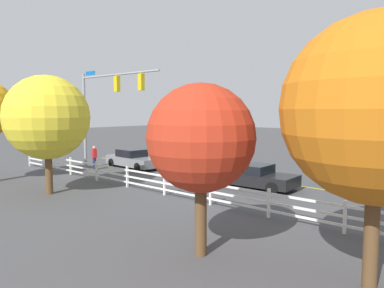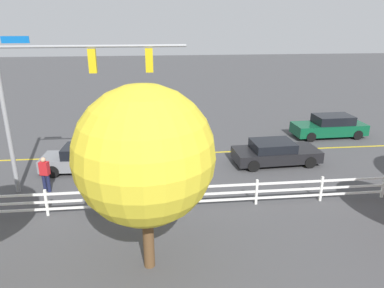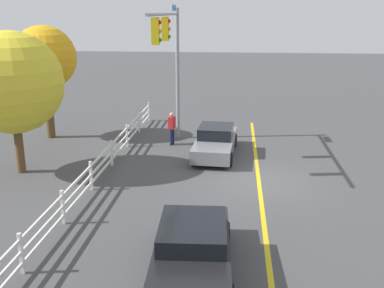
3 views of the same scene
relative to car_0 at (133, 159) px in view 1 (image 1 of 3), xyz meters
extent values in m
plane|color=#444447|center=(-3.38, -1.93, -0.65)|extent=(120.00, 120.00, 0.00)
cube|color=gold|center=(-7.38, -1.93, -0.64)|extent=(28.00, 0.16, 0.01)
cylinder|color=gray|center=(2.78, 2.16, 2.75)|extent=(0.20, 0.20, 6.79)
cylinder|color=gray|center=(-1.14, 2.16, 5.84)|extent=(7.84, 0.12, 0.12)
cube|color=#0C59B2|center=(1.88, 2.18, 6.12)|extent=(1.10, 0.03, 0.28)
cube|color=gold|center=(-1.09, 2.16, 5.24)|extent=(0.32, 0.28, 1.00)
sphere|color=red|center=(-1.09, 2.01, 5.56)|extent=(0.17, 0.17, 0.17)
sphere|color=orange|center=(-1.09, 2.01, 5.24)|extent=(0.17, 0.17, 0.17)
sphere|color=#148C19|center=(-1.09, 2.01, 4.92)|extent=(0.17, 0.17, 0.17)
cube|color=gold|center=(-3.46, 2.16, 5.24)|extent=(0.32, 0.28, 1.00)
sphere|color=red|center=(-3.46, 2.01, 5.56)|extent=(0.17, 0.17, 0.17)
sphere|color=orange|center=(-3.46, 2.01, 5.24)|extent=(0.17, 0.17, 0.17)
sphere|color=#148C19|center=(-3.46, 2.01, 4.92)|extent=(0.17, 0.17, 0.17)
cube|color=slate|center=(-0.05, 0.00, -0.12)|extent=(4.76, 2.02, 0.61)
cube|color=black|center=(0.18, -0.01, 0.45)|extent=(1.97, 1.68, 0.53)
cylinder|color=black|center=(-1.68, -0.71, -0.33)|extent=(0.65, 0.26, 0.64)
cylinder|color=black|center=(-1.59, 0.91, -0.33)|extent=(0.65, 0.26, 0.64)
cylinder|color=black|center=(1.48, -0.90, -0.33)|extent=(0.65, 0.26, 0.64)
cylinder|color=black|center=(1.58, 0.72, -0.33)|extent=(0.65, 0.26, 0.64)
cube|color=black|center=(-10.18, 0.11, -0.13)|extent=(4.71, 2.16, 0.60)
cube|color=black|center=(-9.94, 0.12, 0.41)|extent=(2.29, 1.85, 0.47)
cylinder|color=black|center=(-11.70, -0.88, -0.33)|extent=(0.65, 0.25, 0.64)
cylinder|color=black|center=(-11.79, 0.94, -0.33)|extent=(0.65, 0.25, 0.64)
cylinder|color=black|center=(-8.56, -0.73, -0.33)|extent=(0.65, 0.25, 0.64)
cylinder|color=black|center=(-8.65, 1.09, -0.33)|extent=(0.65, 0.25, 0.64)
cube|color=#0C4C2D|center=(-15.25, -4.08, -0.07)|extent=(4.85, 1.94, 0.71)
cube|color=black|center=(-15.49, -4.09, 0.56)|extent=(2.49, 1.69, 0.56)
cylinder|color=black|center=(-13.64, -3.19, -0.33)|extent=(0.65, 0.24, 0.64)
cylinder|color=black|center=(-13.59, -4.87, -0.33)|extent=(0.65, 0.24, 0.64)
cylinder|color=#191E3F|center=(1.35, 2.33, -0.22)|extent=(0.16, 0.16, 0.85)
cylinder|color=#191E3F|center=(1.55, 2.28, -0.22)|extent=(0.16, 0.16, 0.85)
cube|color=red|center=(1.45, 2.30, 0.51)|extent=(0.45, 0.35, 0.62)
sphere|color=tan|center=(1.45, 2.30, 0.93)|extent=(0.22, 0.22, 0.22)
cube|color=white|center=(-16.49, 4.51, -0.07)|extent=(0.10, 0.10, 1.15)
cube|color=white|center=(-13.60, 4.51, -0.07)|extent=(0.10, 0.10, 1.15)
cube|color=white|center=(-10.71, 4.51, -0.07)|extent=(0.10, 0.10, 1.15)
cube|color=white|center=(-7.82, 4.51, -0.07)|extent=(0.10, 0.10, 1.15)
cube|color=white|center=(-4.93, 4.51, -0.07)|extent=(0.10, 0.10, 1.15)
cube|color=white|center=(-2.04, 4.51, -0.07)|extent=(0.10, 0.10, 1.15)
cube|color=white|center=(0.85, 4.51, -0.07)|extent=(0.10, 0.10, 1.15)
cube|color=white|center=(3.74, 4.51, -0.07)|extent=(0.10, 0.10, 1.15)
cube|color=white|center=(6.62, 4.51, -0.07)|extent=(0.10, 0.10, 1.15)
cube|color=white|center=(-6.38, 4.51, 0.30)|extent=(26.00, 0.06, 0.09)
cube|color=white|center=(-6.38, 4.51, -0.05)|extent=(26.00, 0.06, 0.09)
cube|color=white|center=(-6.38, 4.51, -0.37)|extent=(26.00, 0.06, 0.09)
cylinder|color=brown|center=(-18.24, 8.01, 0.64)|extent=(0.34, 0.34, 2.57)
sphere|color=#C66614|center=(-18.24, 8.01, 3.56)|extent=(4.35, 4.35, 4.35)
cylinder|color=brown|center=(-13.98, 9.11, 0.48)|extent=(0.35, 0.35, 2.25)
sphere|color=#B22D19|center=(-13.98, 9.11, 2.76)|extent=(3.09, 3.09, 3.09)
cylinder|color=brown|center=(-3.27, 8.12, 0.49)|extent=(0.35, 0.35, 2.28)
sphere|color=yellow|center=(-3.27, 8.12, 3.19)|extent=(4.15, 4.15, 4.15)
camera|label=1|loc=(-20.56, 17.01, 3.53)|focal=34.29mm
camera|label=2|loc=(-3.59, 17.89, 6.93)|focal=33.54mm
camera|label=3|loc=(-20.57, -0.91, 5.94)|focal=42.03mm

